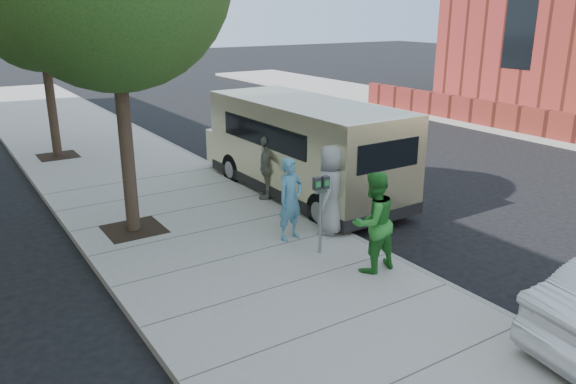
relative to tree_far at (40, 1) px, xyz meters
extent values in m
plane|color=black|center=(2.25, -10.00, -4.88)|extent=(120.00, 120.00, 0.00)
cube|color=gray|center=(1.25, -10.00, -4.81)|extent=(5.00, 60.00, 0.15)
cube|color=gray|center=(3.69, -10.00, -4.81)|extent=(0.12, 60.00, 0.16)
cube|color=black|center=(-0.05, -7.60, -4.73)|extent=(1.20, 1.20, 0.01)
cylinder|color=#38281E|center=(-0.05, -7.60, -2.75)|extent=(0.28, 0.28, 3.96)
cube|color=black|center=(-0.05, 0.00, -4.73)|extent=(1.20, 1.20, 0.01)
cylinder|color=#38281E|center=(-0.05, 0.00, -2.97)|extent=(0.28, 0.28, 3.52)
sphere|color=#1B4517|center=(-0.05, 0.00, -0.17)|extent=(3.80, 3.80, 3.80)
cylinder|color=gray|center=(2.59, -10.75, -4.13)|extent=(0.06, 0.06, 1.22)
cube|color=gray|center=(2.59, -10.75, -3.47)|extent=(0.24, 0.09, 0.09)
cube|color=#2D2D30|center=(2.50, -10.74, -3.32)|extent=(0.14, 0.12, 0.24)
cube|color=#2D2D30|center=(2.69, -10.76, -3.32)|extent=(0.14, 0.12, 0.24)
cube|color=beige|center=(4.55, -7.36, -3.53)|extent=(2.31, 6.10, 2.24)
cube|color=beige|center=(4.52, -4.04, -4.09)|extent=(2.08, 0.64, 0.96)
cube|color=black|center=(4.59, -10.41, -3.14)|extent=(1.69, 0.04, 0.62)
cylinder|color=black|center=(3.54, -5.37, -4.46)|extent=(0.30, 0.86, 0.86)
cylinder|color=black|center=(5.52, -5.34, -4.46)|extent=(0.30, 0.86, 0.86)
cylinder|color=black|center=(3.59, -9.50, -4.46)|extent=(0.30, 0.86, 0.86)
cylinder|color=black|center=(5.57, -9.48, -4.46)|extent=(0.30, 0.86, 0.86)
imported|color=teal|center=(2.51, -9.83, -3.88)|extent=(0.69, 0.52, 1.70)
imported|color=#2B852D|center=(2.94, -11.85, -3.82)|extent=(0.91, 0.72, 1.84)
imported|color=#959597|center=(3.41, -10.01, -3.79)|extent=(1.09, 1.05, 1.88)
imported|color=gray|center=(3.45, -7.30, -3.95)|extent=(0.86, 0.97, 1.58)
camera|label=1|loc=(-3.34, -18.81, -0.26)|focal=35.00mm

